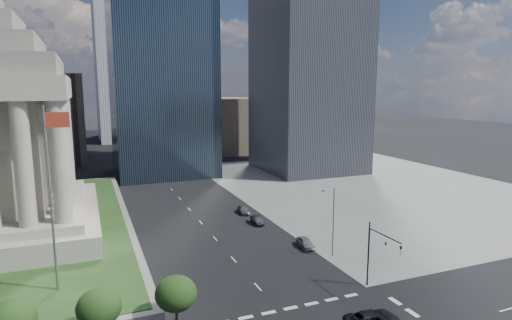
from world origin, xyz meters
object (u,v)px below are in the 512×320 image
street_lamp_north (332,218)px  parked_sedan_far (243,210)px  traffic_signal_ne (378,249)px  parked_sedan_near (306,243)px  pickup_truck (373,319)px  parked_sedan_mid (257,220)px  flagpole (52,189)px

street_lamp_north → parked_sedan_far: 25.33m
traffic_signal_ne → parked_sedan_near: bearing=93.7°
pickup_truck → parked_sedan_mid: pickup_truck is taller
pickup_truck → street_lamp_north: bearing=-14.9°
flagpole → parked_sedan_mid: flagpole is taller
traffic_signal_ne → parked_sedan_mid: traffic_signal_ne is taller
traffic_signal_ne → street_lamp_north: size_ratio=0.80×
pickup_truck → parked_sedan_far: pickup_truck is taller
parked_sedan_mid → parked_sedan_far: size_ratio=0.95×
street_lamp_north → parked_sedan_near: 6.77m
traffic_signal_ne → parked_sedan_near: traffic_signal_ne is taller
traffic_signal_ne → parked_sedan_mid: size_ratio=2.00×
traffic_signal_ne → street_lamp_north: street_lamp_north is taller
flagpole → traffic_signal_ne: size_ratio=2.50×
flagpole → parked_sedan_far: size_ratio=4.74×
flagpole → traffic_signal_ne: 36.69m
flagpole → parked_sedan_mid: bearing=31.0°
parked_sedan_near → pickup_truck: bearing=-93.4°
flagpole → parked_sedan_far: 41.86m
pickup_truck → parked_sedan_far: size_ratio=1.38×
flagpole → pickup_truck: flagpole is taller
street_lamp_north → parked_sedan_mid: street_lamp_north is taller
parked_sedan_mid → parked_sedan_far: 6.96m
parked_sedan_near → flagpole: bearing=-163.6°
flagpole → pickup_truck: bearing=-29.3°
flagpole → pickup_truck: (29.21, -16.36, -12.31)m
street_lamp_north → pickup_truck: bearing=-108.9°
street_lamp_north → pickup_truck: size_ratio=1.72×
parked_sedan_near → parked_sedan_far: 20.33m
traffic_signal_ne → parked_sedan_far: 36.22m
street_lamp_north → traffic_signal_ne: bearing=-94.2°
flagpole → street_lamp_north: size_ratio=2.00×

